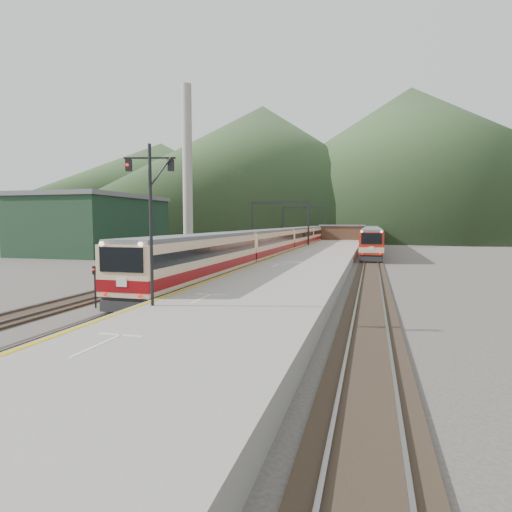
% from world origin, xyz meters
% --- Properties ---
extents(ground, '(400.00, 400.00, 0.00)m').
position_xyz_m(ground, '(0.00, 0.00, 0.00)').
color(ground, '#47423D').
rests_on(ground, ground).
extents(track_main, '(2.60, 200.00, 0.23)m').
position_xyz_m(track_main, '(0.00, 40.00, 0.07)').
color(track_main, black).
rests_on(track_main, ground).
extents(track_far, '(2.60, 200.00, 0.23)m').
position_xyz_m(track_far, '(-5.00, 40.00, 0.07)').
color(track_far, black).
rests_on(track_far, ground).
extents(track_second, '(2.60, 200.00, 0.23)m').
position_xyz_m(track_second, '(11.50, 40.00, 0.07)').
color(track_second, black).
rests_on(track_second, ground).
extents(platform, '(8.00, 100.00, 1.00)m').
position_xyz_m(platform, '(5.60, 38.00, 0.50)').
color(platform, gray).
rests_on(platform, ground).
extents(gantry_near, '(9.55, 0.25, 8.00)m').
position_xyz_m(gantry_near, '(-2.85, 55.00, 5.59)').
color(gantry_near, black).
rests_on(gantry_near, ground).
extents(gantry_far, '(9.55, 0.25, 8.00)m').
position_xyz_m(gantry_far, '(-2.85, 80.00, 5.59)').
color(gantry_far, black).
rests_on(gantry_far, ground).
extents(warehouse, '(14.50, 20.50, 8.60)m').
position_xyz_m(warehouse, '(-28.00, 42.00, 4.32)').
color(warehouse, black).
rests_on(warehouse, ground).
extents(smokestack, '(1.80, 1.80, 30.00)m').
position_xyz_m(smokestack, '(-22.00, 62.00, 15.00)').
color(smokestack, '#9E998E').
rests_on(smokestack, ground).
extents(station_shed, '(9.40, 4.40, 3.10)m').
position_xyz_m(station_shed, '(5.60, 78.00, 2.57)').
color(station_shed, '#4C3222').
rests_on(station_shed, platform).
extents(hill_a, '(180.00, 180.00, 60.00)m').
position_xyz_m(hill_a, '(-40.00, 190.00, 30.00)').
color(hill_a, '#2C4923').
rests_on(hill_a, ground).
extents(hill_b, '(220.00, 220.00, 75.00)m').
position_xyz_m(hill_b, '(30.00, 230.00, 37.50)').
color(hill_b, '#2C4923').
rests_on(hill_b, ground).
extents(hill_d, '(200.00, 200.00, 55.00)m').
position_xyz_m(hill_d, '(-120.00, 240.00, 27.50)').
color(hill_d, '#2C4923').
rests_on(hill_d, ground).
extents(main_train, '(2.86, 78.30, 3.49)m').
position_xyz_m(main_train, '(0.00, 44.41, 1.97)').
color(main_train, '#D9B589').
rests_on(main_train, track_main).
extents(second_train, '(2.70, 55.53, 3.30)m').
position_xyz_m(second_train, '(11.50, 63.96, 1.88)').
color(second_train, '#B22011').
rests_on(second_train, track_second).
extents(signal_mast, '(2.15, 0.67, 6.92)m').
position_xyz_m(signal_mast, '(2.37, 3.88, 5.23)').
color(signal_mast, black).
rests_on(signal_mast, platform).
extents(short_signal_a, '(0.26, 0.23, 2.27)m').
position_xyz_m(short_signal_a, '(-2.76, 7.01, 1.46)').
color(short_signal_a, black).
rests_on(short_signal_a, ground).
extents(short_signal_b, '(0.24, 0.18, 2.27)m').
position_xyz_m(short_signal_b, '(-3.39, 33.50, 1.46)').
color(short_signal_b, black).
rests_on(short_signal_b, ground).
extents(short_signal_c, '(0.26, 0.23, 2.27)m').
position_xyz_m(short_signal_c, '(-7.67, 15.70, 1.46)').
color(short_signal_c, black).
rests_on(short_signal_c, ground).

